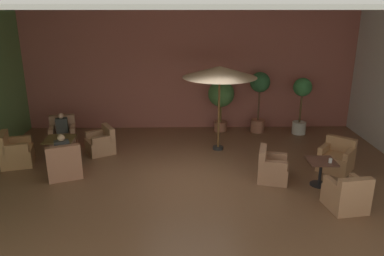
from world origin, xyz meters
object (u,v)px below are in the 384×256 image
Objects in this scene: armchair_front_left_south at (336,159)px; cafe_table_front_right at (60,143)px; armchair_front_left_north at (272,169)px; armchair_front_right_north at (16,153)px; armchair_front_right_south at (101,143)px; potted_tree_mid_left at (302,99)px; patron_by_window at (62,124)px; potted_tree_left_corner at (259,93)px; patron_blue_shirt at (62,149)px; patio_umbrella_tall_red at (220,72)px; armchair_front_right_west at (63,136)px; iced_drink_cup at (330,161)px; armchair_front_right_east at (64,164)px; armchair_front_left_east at (347,196)px; cafe_table_front_left at (321,168)px; potted_tree_mid_right at (221,97)px.

armchair_front_left_south reaches higher than cafe_table_front_right.
armchair_front_right_north is at bearing 170.87° from armchair_front_left_north.
armchair_front_right_south is 0.54× the size of potted_tree_mid_left.
patron_by_window is at bearing 157.88° from armchair_front_right_south.
armchair_front_right_south is 5.41m from potted_tree_left_corner.
patron_blue_shirt is (0.41, -1.03, 0.23)m from cafe_table_front_right.
patio_umbrella_tall_red is at bearing 3.28° from armchair_front_right_south.
potted_tree_left_corner reaches higher than patron_by_window.
armchair_front_right_west is 7.71m from iced_drink_cup.
patron_blue_shirt is (-0.02, 0.04, 0.40)m from armchair_front_right_east.
armchair_front_left_north is at bearing 131.63° from armchair_front_left_east.
patron_by_window is at bearing 166.25° from armchair_front_left_south.
iced_drink_cup reaches higher than cafe_table_front_left.
potted_tree_left_corner is 18.73× the size of iced_drink_cup.
armchair_front_right_west reaches higher than cafe_table_front_left.
cafe_table_front_left is 0.65× the size of armchair_front_right_north.
potted_tree_mid_left reaches higher than armchair_front_left_east.
iced_drink_cup is at bearing 90.86° from armchair_front_left_east.
armchair_front_right_east is 1.73m from armchair_front_right_south.
potted_tree_left_corner is at bearing 114.37° from armchair_front_left_south.
potted_tree_mid_right is at bearing 129.26° from armchair_front_left_south.
armchair_front_right_east reaches higher than cafe_table_front_right.
potted_tree_left_corner is at bearing 12.09° from patron_by_window.
armchair_front_right_west is 6.46m from potted_tree_left_corner.
armchair_front_right_east reaches higher than armchair_front_left_north.
potted_tree_mid_left reaches higher than armchair_front_right_north.
potted_tree_left_corner is at bearing 84.40° from armchair_front_left_north.
cafe_table_front_left is at bearing -21.88° from armchair_front_right_west.
cafe_table_front_left is 0.37× the size of potted_tree_mid_right.
armchair_front_right_west is 0.39m from patron_by_window.
potted_tree_left_corner is (6.25, 1.29, 1.02)m from armchair_front_right_west.
armchair_front_right_south is at bearing 69.68° from patron_blue_shirt.
potted_tree_mid_right is at bearing 28.07° from armchair_front_right_south.
armchair_front_left_south is at bearing -27.88° from patio_umbrella_tall_red.
potted_tree_mid_left is at bearing 83.01° from iced_drink_cup.
cafe_table_front_left and cafe_table_front_right have the same top height.
armchair_front_right_east is at bearing 173.36° from iced_drink_cup.
armchair_front_left_south is at bearing 60.02° from iced_drink_cup.
potted_tree_mid_right is at bearing 115.37° from cafe_table_front_left.
potted_tree_mid_left reaches higher than cafe_table_front_right.
armchair_front_left_east is (1.26, -1.42, -0.00)m from armchair_front_left_north.
patron_blue_shirt is 6.48m from iced_drink_cup.
potted_tree_left_corner is at bearing 22.01° from cafe_table_front_right.
armchair_front_left_east is 0.45× the size of potted_tree_mid_left.
potted_tree_mid_left is 1.08× the size of potted_tree_mid_right.
potted_tree_left_corner reaches higher than armchair_front_left_east.
armchair_front_left_north is 6.39m from armchair_front_right_west.
cafe_table_front_right is 0.79× the size of armchair_front_right_east.
armchair_front_right_west is (-6.97, 2.80, -0.11)m from cafe_table_front_left.
patron_blue_shirt is 5.97× the size of iced_drink_cup.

